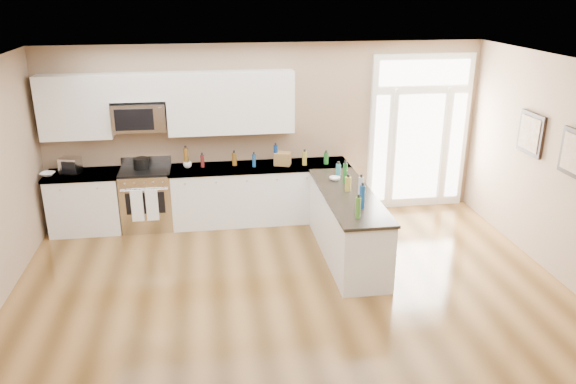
{
  "coord_description": "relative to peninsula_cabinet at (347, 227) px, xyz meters",
  "views": [
    {
      "loc": [
        -0.95,
        -4.76,
        3.64
      ],
      "look_at": [
        0.05,
        2.0,
        1.1
      ],
      "focal_mm": 35.0,
      "sensor_mm": 36.0,
      "label": 1
    }
  ],
  "objects": [
    {
      "name": "ground",
      "position": [
        -0.93,
        -2.24,
        -0.43
      ],
      "size": [
        8.0,
        8.0,
        0.0
      ],
      "primitive_type": "plane",
      "color": "#4F3416"
    },
    {
      "name": "room_shell",
      "position": [
        -0.93,
        -2.24,
        1.27
      ],
      "size": [
        8.0,
        8.0,
        8.0
      ],
      "color": "#987C60",
      "rests_on": "ground"
    },
    {
      "name": "back_cabinet_left",
      "position": [
        -3.8,
        1.45,
        0.0
      ],
      "size": [
        1.1,
        0.66,
        0.94
      ],
      "color": "silver",
      "rests_on": "ground"
    },
    {
      "name": "back_cabinet_right",
      "position": [
        -1.08,
        1.45,
        0.0
      ],
      "size": [
        2.85,
        0.66,
        0.94
      ],
      "color": "silver",
      "rests_on": "ground"
    },
    {
      "name": "peninsula_cabinet",
      "position": [
        0.0,
        0.0,
        0.0
      ],
      "size": [
        0.69,
        2.32,
        0.94
      ],
      "color": "silver",
      "rests_on": "ground"
    },
    {
      "name": "upper_cabinet_left",
      "position": [
        -3.81,
        1.59,
        1.49
      ],
      "size": [
        1.04,
        0.33,
        0.95
      ],
      "primitive_type": "cube",
      "color": "silver",
      "rests_on": "room_shell"
    },
    {
      "name": "upper_cabinet_right",
      "position": [
        -1.5,
        1.59,
        1.49
      ],
      "size": [
        1.94,
        0.33,
        0.95
      ],
      "primitive_type": "cube",
      "color": "silver",
      "rests_on": "room_shell"
    },
    {
      "name": "upper_cabinet_short",
      "position": [
        -2.88,
        1.59,
        1.77
      ],
      "size": [
        0.82,
        0.33,
        0.4
      ],
      "primitive_type": "cube",
      "color": "silver",
      "rests_on": "room_shell"
    },
    {
      "name": "microwave",
      "position": [
        -2.88,
        1.56,
        1.33
      ],
      "size": [
        0.78,
        0.41,
        0.42
      ],
      "color": "silver",
      "rests_on": "room_shell"
    },
    {
      "name": "entry_door",
      "position": [
        1.62,
        1.71,
        0.87
      ],
      "size": [
        1.7,
        0.1,
        2.6
      ],
      "color": "white",
      "rests_on": "ground"
    },
    {
      "name": "wall_art_near",
      "position": [
        2.54,
        -0.04,
        1.27
      ],
      "size": [
        0.05,
        0.58,
        0.58
      ],
      "color": "black",
      "rests_on": "room_shell"
    },
    {
      "name": "wall_art_far",
      "position": [
        2.54,
        -1.04,
        1.27
      ],
      "size": [
        0.05,
        0.58,
        0.58
      ],
      "color": "black",
      "rests_on": "room_shell"
    },
    {
      "name": "kitchen_range",
      "position": [
        -2.86,
        1.45,
        0.04
      ],
      "size": [
        0.77,
        0.69,
        1.08
      ],
      "color": "silver",
      "rests_on": "ground"
    },
    {
      "name": "stockpot",
      "position": [
        -2.91,
        1.52,
        0.61
      ],
      "size": [
        0.31,
        0.31,
        0.18
      ],
      "primitive_type": "cylinder",
      "rotation": [
        0.0,
        0.0,
        0.34
      ],
      "color": "black",
      "rests_on": "kitchen_range"
    },
    {
      "name": "toaster_oven",
      "position": [
        -3.95,
        1.49,
        0.63
      ],
      "size": [
        0.33,
        0.29,
        0.24
      ],
      "primitive_type": "cube",
      "rotation": [
        0.0,
        0.0,
        -0.27
      ],
      "color": "silver",
      "rests_on": "back_cabinet_left"
    },
    {
      "name": "cardboard_box",
      "position": [
        -0.72,
        1.42,
        0.61
      ],
      "size": [
        0.3,
        0.25,
        0.2
      ],
      "primitive_type": "cube",
      "rotation": [
        0.0,
        0.0,
        -0.33
      ],
      "color": "brown",
      "rests_on": "back_cabinet_right"
    },
    {
      "name": "bowl_left",
      "position": [
        -4.28,
        1.4,
        0.53
      ],
      "size": [
        0.25,
        0.25,
        0.05
      ],
      "primitive_type": "imported",
      "rotation": [
        0.0,
        0.0,
        -0.22
      ],
      "color": "white",
      "rests_on": "back_cabinet_left"
    },
    {
      "name": "bowl_peninsula",
      "position": [
        -0.07,
        0.57,
        0.53
      ],
      "size": [
        0.21,
        0.21,
        0.05
      ],
      "primitive_type": "imported",
      "rotation": [
        0.0,
        0.0,
        0.41
      ],
      "color": "white",
      "rests_on": "peninsula_cabinet"
    },
    {
      "name": "cup_counter",
      "position": [
        -2.21,
        1.49,
        0.56
      ],
      "size": [
        0.14,
        0.14,
        0.1
      ],
      "primitive_type": "imported",
      "rotation": [
        0.0,
        0.0,
        0.12
      ],
      "color": "white",
      "rests_on": "back_cabinet_right"
    },
    {
      "name": "counter_bottles",
      "position": [
        -0.57,
        0.68,
        0.63
      ],
      "size": [
        2.41,
        2.43,
        0.32
      ],
      "color": "#19591E",
      "rests_on": "back_cabinet_right"
    }
  ]
}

